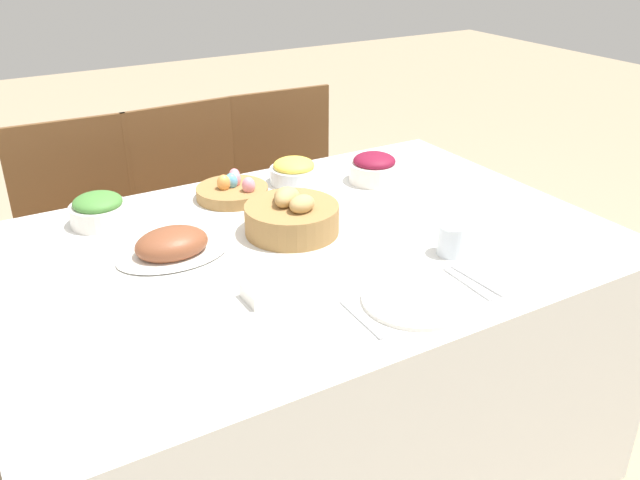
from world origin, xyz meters
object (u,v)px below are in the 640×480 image
egg_basket (233,190)px  butter_dish (273,290)px  beet_salad_bowl (374,168)px  chair_far_left (87,245)px  bread_basket (291,216)px  chair_far_right (295,198)px  ham_platter (172,246)px  drinking_cup (452,240)px  pineapple_bowl (294,171)px  fork (361,319)px  green_salad_bowl (99,210)px  knife (467,284)px  dinner_plate (416,300)px  chair_far_center (199,220)px  spoon (477,281)px

egg_basket → butter_dish: 0.59m
beet_salad_bowl → butter_dish: bearing=-141.7°
chair_far_left → bread_basket: size_ratio=3.58×
egg_basket → beet_salad_bowl: bearing=-12.8°
chair_far_right → beet_salad_bowl: chair_far_right is taller
ham_platter → drinking_cup: size_ratio=3.59×
bread_basket → pineapple_bowl: size_ratio=1.65×
chair_far_right → butter_dish: 1.25m
egg_basket → fork: egg_basket is taller
chair_far_right → pineapple_bowl: (-0.25, -0.46, 0.31)m
green_salad_bowl → drinking_cup: green_salad_bowl is taller
fork → knife: 0.29m
ham_platter → egg_basket: bearing=43.4°
pineapple_bowl → beet_salad_bowl: 0.25m
beet_salad_bowl → dinner_plate: size_ratio=0.64×
chair_far_right → pineapple_bowl: chair_far_right is taller
egg_basket → butter_dish: bearing=-105.3°
dinner_plate → knife: size_ratio=1.47×
chair_far_left → ham_platter: (0.07, -0.75, 0.30)m
chair_far_center → bread_basket: chair_far_center is taller
pineapple_bowl → drinking_cup: (0.11, -0.63, 0.00)m
chair_far_right → butter_dish: size_ratio=7.06×
chair_far_right → chair_far_left: size_ratio=1.00×
egg_basket → spoon: (0.28, -0.75, -0.02)m
butter_dish → pineapple_bowl: bearing=57.6°
chair_far_center → dinner_plate: chair_far_center is taller
chair_far_left → fork: 1.30m
bread_basket → butter_dish: bread_basket is taller
chair_far_right → knife: chair_far_right is taller
chair_far_center → spoon: bearing=-82.2°
beet_salad_bowl → green_salad_bowl: bearing=172.1°
bread_basket → dinner_plate: bearing=-81.3°
egg_basket → fork: 0.75m
chair_far_center → egg_basket: (-0.06, -0.48, 0.30)m
bread_basket → spoon: bread_basket is taller
dinner_plate → drinking_cup: drinking_cup is taller
knife → butter_dish: (-0.41, 0.18, 0.01)m
knife → spoon: bearing=2.2°
knife → drinking_cup: size_ratio=2.10×
beet_salad_bowl → drinking_cup: size_ratio=1.99×
butter_dish → drinking_cup: bearing=-4.9°
drinking_cup → fork: bearing=-159.0°
egg_basket → butter_dish: (-0.16, -0.57, -0.01)m
knife → bread_basket: bearing=117.6°
fork → spoon: same height
fork → spoon: (0.32, 0.00, 0.00)m
bread_basket → spoon: 0.51m
bread_basket → beet_salad_bowl: bearing=26.2°
egg_basket → drinking_cup: 0.69m
spoon → drinking_cup: bearing=71.7°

